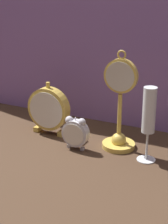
% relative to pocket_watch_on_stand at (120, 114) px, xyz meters
% --- Properties ---
extents(ground_plane, '(4.00, 4.00, 0.00)m').
position_rel_pocket_watch_on_stand_xyz_m(ground_plane, '(-0.11, -0.12, -0.12)').
color(ground_plane, '#422D1E').
extents(fabric_backdrop_drape, '(1.66, 0.01, 0.80)m').
position_rel_pocket_watch_on_stand_xyz_m(fabric_backdrop_drape, '(-0.11, 0.20, 0.28)').
color(fabric_backdrop_drape, '#8460A8').
rests_on(fabric_backdrop_drape, ground_plane).
extents(pocket_watch_on_stand, '(0.11, 0.11, 0.33)m').
position_rel_pocket_watch_on_stand_xyz_m(pocket_watch_on_stand, '(0.00, 0.00, 0.00)').
color(pocket_watch_on_stand, gold).
rests_on(pocket_watch_on_stand, ground_plane).
extents(alarm_clock_twin_bell, '(0.09, 0.03, 0.11)m').
position_rel_pocket_watch_on_stand_xyz_m(alarm_clock_twin_bell, '(-0.12, -0.07, -0.06)').
color(alarm_clock_twin_bell, silver).
rests_on(alarm_clock_twin_bell, ground_plane).
extents(mantel_clock_silver, '(0.16, 0.04, 0.19)m').
position_rel_pocket_watch_on_stand_xyz_m(mantel_clock_silver, '(-0.27, -0.00, -0.02)').
color(mantel_clock_silver, gold).
rests_on(mantel_clock_silver, ground_plane).
extents(champagne_flute, '(0.06, 0.06, 0.24)m').
position_rel_pocket_watch_on_stand_xyz_m(champagne_flute, '(0.11, -0.05, 0.03)').
color(champagne_flute, silver).
rests_on(champagne_flute, ground_plane).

